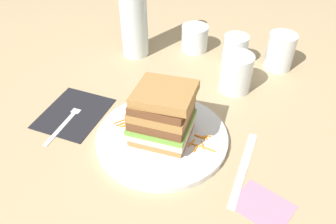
% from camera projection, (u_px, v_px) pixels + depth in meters
% --- Properties ---
extents(ground_plane, '(3.00, 3.00, 0.00)m').
position_uv_depth(ground_plane, '(155.00, 140.00, 0.74)').
color(ground_plane, tan).
extents(main_plate, '(0.27, 0.27, 0.01)m').
position_uv_depth(main_plate, '(162.00, 138.00, 0.73)').
color(main_plate, white).
rests_on(main_plate, ground_plane).
extents(sandwich, '(0.13, 0.12, 0.12)m').
position_uv_depth(sandwich, '(162.00, 114.00, 0.69)').
color(sandwich, '#A87A42').
rests_on(sandwich, main_plate).
extents(carrot_shred_0, '(0.01, 0.02, 0.00)m').
position_uv_depth(carrot_shred_0, '(120.00, 125.00, 0.75)').
color(carrot_shred_0, orange).
rests_on(carrot_shred_0, main_plate).
extents(carrot_shred_1, '(0.02, 0.03, 0.00)m').
position_uv_depth(carrot_shred_1, '(120.00, 121.00, 0.76)').
color(carrot_shred_1, orange).
rests_on(carrot_shred_1, main_plate).
extents(carrot_shred_2, '(0.01, 0.03, 0.00)m').
position_uv_depth(carrot_shred_2, '(131.00, 129.00, 0.74)').
color(carrot_shred_2, orange).
rests_on(carrot_shred_2, main_plate).
extents(carrot_shred_3, '(0.03, 0.01, 0.00)m').
position_uv_depth(carrot_shred_3, '(130.00, 126.00, 0.75)').
color(carrot_shred_3, orange).
rests_on(carrot_shred_3, main_plate).
extents(carrot_shred_4, '(0.02, 0.02, 0.00)m').
position_uv_depth(carrot_shred_4, '(135.00, 122.00, 0.76)').
color(carrot_shred_4, orange).
rests_on(carrot_shred_4, main_plate).
extents(carrot_shred_5, '(0.02, 0.02, 0.00)m').
position_uv_depth(carrot_shred_5, '(127.00, 125.00, 0.75)').
color(carrot_shred_5, orange).
rests_on(carrot_shred_5, main_plate).
extents(carrot_shred_6, '(0.01, 0.02, 0.00)m').
position_uv_depth(carrot_shred_6, '(128.00, 122.00, 0.76)').
color(carrot_shred_6, orange).
rests_on(carrot_shred_6, main_plate).
extents(carrot_shred_7, '(0.01, 0.02, 0.00)m').
position_uv_depth(carrot_shred_7, '(203.00, 145.00, 0.70)').
color(carrot_shred_7, orange).
rests_on(carrot_shred_7, main_plate).
extents(carrot_shred_8, '(0.02, 0.01, 0.00)m').
position_uv_depth(carrot_shred_8, '(206.00, 137.00, 0.72)').
color(carrot_shred_8, orange).
rests_on(carrot_shred_8, main_plate).
extents(carrot_shred_9, '(0.01, 0.02, 0.00)m').
position_uv_depth(carrot_shred_9, '(191.00, 143.00, 0.71)').
color(carrot_shred_9, orange).
rests_on(carrot_shred_9, main_plate).
extents(carrot_shred_10, '(0.03, 0.00, 0.00)m').
position_uv_depth(carrot_shred_10, '(201.00, 137.00, 0.72)').
color(carrot_shred_10, orange).
rests_on(carrot_shred_10, main_plate).
extents(carrot_shred_11, '(0.02, 0.00, 0.00)m').
position_uv_depth(carrot_shred_11, '(195.00, 145.00, 0.70)').
color(carrot_shred_11, orange).
rests_on(carrot_shred_11, main_plate).
extents(carrot_shred_12, '(0.00, 0.02, 0.00)m').
position_uv_depth(carrot_shred_12, '(196.00, 148.00, 0.70)').
color(carrot_shred_12, orange).
rests_on(carrot_shred_12, main_plate).
extents(carrot_shred_13, '(0.03, 0.01, 0.00)m').
position_uv_depth(carrot_shred_13, '(207.00, 149.00, 0.70)').
color(carrot_shred_13, orange).
rests_on(carrot_shred_13, main_plate).
extents(napkin_dark, '(0.14, 0.17, 0.00)m').
position_uv_depth(napkin_dark, '(74.00, 113.00, 0.80)').
color(napkin_dark, black).
rests_on(napkin_dark, ground_plane).
extents(fork, '(0.03, 0.17, 0.00)m').
position_uv_depth(fork, '(68.00, 118.00, 0.78)').
color(fork, silver).
rests_on(fork, napkin_dark).
extents(knife, '(0.03, 0.20, 0.00)m').
position_uv_depth(knife, '(243.00, 170.00, 0.67)').
color(knife, silver).
rests_on(knife, ground_plane).
extents(juice_glass, '(0.08, 0.08, 0.09)m').
position_uv_depth(juice_glass, '(236.00, 75.00, 0.85)').
color(juice_glass, white).
rests_on(juice_glass, ground_plane).
extents(water_bottle, '(0.07, 0.07, 0.32)m').
position_uv_depth(water_bottle, '(133.00, 5.00, 0.91)').
color(water_bottle, silver).
rests_on(water_bottle, ground_plane).
extents(empty_tumbler_0, '(0.07, 0.07, 0.08)m').
position_uv_depth(empty_tumbler_0, '(235.00, 50.00, 0.93)').
color(empty_tumbler_0, silver).
rests_on(empty_tumbler_0, ground_plane).
extents(empty_tumbler_1, '(0.07, 0.07, 0.07)m').
position_uv_depth(empty_tumbler_1, '(195.00, 38.00, 0.99)').
color(empty_tumbler_1, silver).
rests_on(empty_tumbler_1, ground_plane).
extents(empty_tumbler_2, '(0.07, 0.07, 0.10)m').
position_uv_depth(empty_tumbler_2, '(280.00, 51.00, 0.92)').
color(empty_tumbler_2, silver).
rests_on(empty_tumbler_2, ground_plane).
extents(napkin_pink, '(0.11, 0.10, 0.00)m').
position_uv_depth(napkin_pink, '(263.00, 206.00, 0.61)').
color(napkin_pink, pink).
rests_on(napkin_pink, ground_plane).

